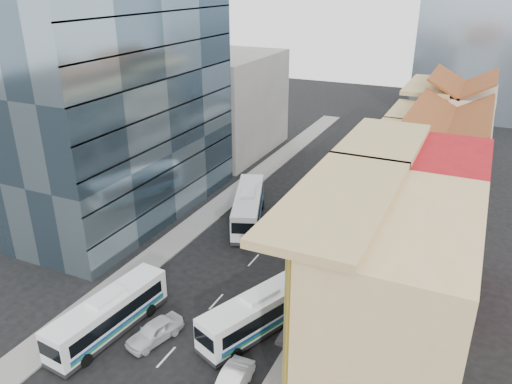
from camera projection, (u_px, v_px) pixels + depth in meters
The scene contains 15 objects.
ground at pixel (158, 367), 33.25m from camera, with size 200.00×200.00×0.00m, color black.
sidewalk_right at pixel (364, 245), 48.22m from camera, with size 3.00×90.00×0.15m, color slate.
sidewalk_left at pixel (211, 212), 54.82m from camera, with size 3.00×90.00×0.15m, color slate.
shophouse_tan at pixel (394, 305), 29.59m from camera, with size 8.00×14.00×12.00m, color #D5B57A.
shophouse_red at pixel (423, 222), 39.57m from camera, with size 8.00×10.00×12.00m, color #AB1318.
shophouse_cream_near at pixel (436, 191), 47.87m from camera, with size 8.00×9.00×10.00m, color silver.
shophouse_cream_mid at pixel (446, 162), 55.35m from camera, with size 8.00×9.00×10.00m, color silver.
shophouse_cream_far at pixel (455, 133), 63.89m from camera, with size 8.00×12.00×11.00m, color silver.
office_tower at pixel (116, 74), 49.70m from camera, with size 12.00×26.00×30.00m, color #3A4E5D.
office_block_far at pixel (233, 105), 71.62m from camera, with size 10.00×18.00×14.00m, color gray.
bus_left_near at pixel (109, 314), 35.84m from camera, with size 2.37×10.12×3.25m, color white, non-canonical shape.
bus_left_far at pixel (248, 207), 52.15m from camera, with size 2.64×11.27×3.61m, color silver, non-canonical shape.
bus_right at pixel (260, 311), 36.09m from camera, with size 2.39×10.21×3.28m, color white, non-canonical shape.
sedan_left at pixel (155, 331), 35.42m from camera, with size 1.78×4.40×1.50m, color silver.
sedan_right at pixel (231, 383), 30.94m from camera, with size 1.50×4.30×1.42m, color white.
Camera 1 is at (16.91, -20.68, 23.89)m, focal length 35.00 mm.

